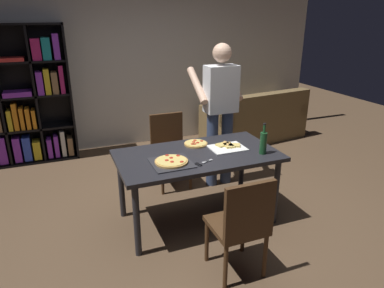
{
  "coord_description": "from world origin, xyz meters",
  "views": [
    {
      "loc": [
        -1.24,
        -2.96,
        2.06
      ],
      "look_at": [
        0.0,
        0.15,
        0.8
      ],
      "focal_mm": 32.53,
      "sensor_mm": 36.0,
      "label": 1
    }
  ],
  "objects_px": {
    "wine_bottle": "(263,142)",
    "second_pizza_plain": "(196,144)",
    "chair_far_side": "(169,145)",
    "dining_table": "(198,161)",
    "person_serving_pizza": "(220,107)",
    "couch": "(255,122)",
    "pepperoni_pizza_on_tray": "(171,162)",
    "kitchen_scissors": "(202,163)",
    "bookshelf": "(18,101)",
    "chair_near_camera": "(242,222)"
  },
  "relations": [
    {
      "from": "dining_table",
      "to": "wine_bottle",
      "type": "relative_size",
      "value": 5.07
    },
    {
      "from": "bookshelf",
      "to": "kitchen_scissors",
      "type": "relative_size",
      "value": 9.82
    },
    {
      "from": "bookshelf",
      "to": "second_pizza_plain",
      "type": "distance_m",
      "value": 2.81
    },
    {
      "from": "bookshelf",
      "to": "kitchen_scissors",
      "type": "height_order",
      "value": "bookshelf"
    },
    {
      "from": "dining_table",
      "to": "second_pizza_plain",
      "type": "relative_size",
      "value": 6.46
    },
    {
      "from": "couch",
      "to": "kitchen_scissors",
      "type": "distance_m",
      "value": 3.01
    },
    {
      "from": "couch",
      "to": "wine_bottle",
      "type": "relative_size",
      "value": 5.68
    },
    {
      "from": "chair_far_side",
      "to": "wine_bottle",
      "type": "distance_m",
      "value": 1.35
    },
    {
      "from": "chair_near_camera",
      "to": "second_pizza_plain",
      "type": "xyz_separation_m",
      "value": [
        0.08,
        1.16,
        0.25
      ]
    },
    {
      "from": "dining_table",
      "to": "bookshelf",
      "type": "relative_size",
      "value": 0.82
    },
    {
      "from": "chair_near_camera",
      "to": "second_pizza_plain",
      "type": "bearing_deg",
      "value": 86.05
    },
    {
      "from": "chair_near_camera",
      "to": "kitchen_scissors",
      "type": "relative_size",
      "value": 4.53
    },
    {
      "from": "kitchen_scissors",
      "to": "person_serving_pizza",
      "type": "bearing_deg",
      "value": 55.8
    },
    {
      "from": "person_serving_pizza",
      "to": "pepperoni_pizza_on_tray",
      "type": "relative_size",
      "value": 4.72
    },
    {
      "from": "chair_far_side",
      "to": "second_pizza_plain",
      "type": "relative_size",
      "value": 3.63
    },
    {
      "from": "dining_table",
      "to": "bookshelf",
      "type": "distance_m",
      "value": 2.95
    },
    {
      "from": "bookshelf",
      "to": "pepperoni_pizza_on_tray",
      "type": "distance_m",
      "value": 2.88
    },
    {
      "from": "wine_bottle",
      "to": "second_pizza_plain",
      "type": "xyz_separation_m",
      "value": [
        -0.52,
        0.48,
        -0.11
      ]
    },
    {
      "from": "bookshelf",
      "to": "chair_near_camera",
      "type": "bearing_deg",
      "value": -62.12
    },
    {
      "from": "wine_bottle",
      "to": "person_serving_pizza",
      "type": "bearing_deg",
      "value": 91.39
    },
    {
      "from": "wine_bottle",
      "to": "second_pizza_plain",
      "type": "height_order",
      "value": "wine_bottle"
    },
    {
      "from": "chair_near_camera",
      "to": "dining_table",
      "type": "bearing_deg",
      "value": 90.0
    },
    {
      "from": "person_serving_pizza",
      "to": "wine_bottle",
      "type": "height_order",
      "value": "person_serving_pizza"
    },
    {
      "from": "dining_table",
      "to": "bookshelf",
      "type": "bearing_deg",
      "value": 126.26
    },
    {
      "from": "couch",
      "to": "second_pizza_plain",
      "type": "xyz_separation_m",
      "value": [
        -1.83,
        -1.75,
        0.46
      ]
    },
    {
      "from": "dining_table",
      "to": "person_serving_pizza",
      "type": "relative_size",
      "value": 0.92
    },
    {
      "from": "chair_near_camera",
      "to": "couch",
      "type": "height_order",
      "value": "chair_near_camera"
    },
    {
      "from": "kitchen_scissors",
      "to": "wine_bottle",
      "type": "bearing_deg",
      "value": 0.71
    },
    {
      "from": "bookshelf",
      "to": "person_serving_pizza",
      "type": "height_order",
      "value": "bookshelf"
    },
    {
      "from": "person_serving_pizza",
      "to": "wine_bottle",
      "type": "distance_m",
      "value": 0.94
    },
    {
      "from": "chair_far_side",
      "to": "wine_bottle",
      "type": "xyz_separation_m",
      "value": [
        0.6,
        -1.15,
        0.36
      ]
    },
    {
      "from": "chair_far_side",
      "to": "couch",
      "type": "height_order",
      "value": "chair_far_side"
    },
    {
      "from": "dining_table",
      "to": "pepperoni_pizza_on_tray",
      "type": "height_order",
      "value": "pepperoni_pizza_on_tray"
    },
    {
      "from": "chair_near_camera",
      "to": "kitchen_scissors",
      "type": "distance_m",
      "value": 0.72
    },
    {
      "from": "person_serving_pizza",
      "to": "pepperoni_pizza_on_tray",
      "type": "xyz_separation_m",
      "value": [
        -0.9,
        -0.83,
        -0.23
      ]
    },
    {
      "from": "pepperoni_pizza_on_tray",
      "to": "second_pizza_plain",
      "type": "bearing_deg",
      "value": 43.11
    },
    {
      "from": "dining_table",
      "to": "chair_near_camera",
      "type": "distance_m",
      "value": 0.93
    },
    {
      "from": "chair_far_side",
      "to": "second_pizza_plain",
      "type": "xyz_separation_m",
      "value": [
        0.08,
        -0.68,
        0.25
      ]
    },
    {
      "from": "person_serving_pizza",
      "to": "chair_near_camera",
      "type": "bearing_deg",
      "value": -109.75
    },
    {
      "from": "chair_far_side",
      "to": "kitchen_scissors",
      "type": "height_order",
      "value": "chair_far_side"
    },
    {
      "from": "person_serving_pizza",
      "to": "kitchen_scissors",
      "type": "relative_size",
      "value": 8.82
    },
    {
      "from": "chair_near_camera",
      "to": "couch",
      "type": "distance_m",
      "value": 3.48
    },
    {
      "from": "couch",
      "to": "chair_far_side",
      "type": "bearing_deg",
      "value": -150.72
    },
    {
      "from": "dining_table",
      "to": "bookshelf",
      "type": "height_order",
      "value": "bookshelf"
    },
    {
      "from": "dining_table",
      "to": "person_serving_pizza",
      "type": "bearing_deg",
      "value": 50.26
    },
    {
      "from": "dining_table",
      "to": "pepperoni_pizza_on_tray",
      "type": "relative_size",
      "value": 4.32
    },
    {
      "from": "chair_near_camera",
      "to": "wine_bottle",
      "type": "xyz_separation_m",
      "value": [
        0.6,
        0.68,
        0.36
      ]
    },
    {
      "from": "dining_table",
      "to": "couch",
      "type": "xyz_separation_m",
      "value": [
        1.91,
        1.99,
        -0.37
      ]
    },
    {
      "from": "couch",
      "to": "bookshelf",
      "type": "distance_m",
      "value": 3.72
    },
    {
      "from": "second_pizza_plain",
      "to": "couch",
      "type": "bearing_deg",
      "value": 43.68
    }
  ]
}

